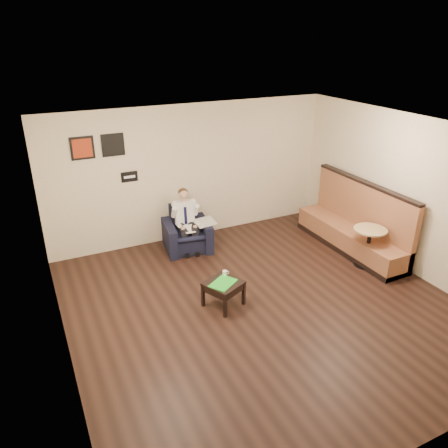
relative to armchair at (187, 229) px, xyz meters
name	(u,v)px	position (x,y,z in m)	size (l,w,h in m)	color
ground	(263,305)	(0.37, -2.42, -0.43)	(6.00, 6.00, 0.00)	black
wall_back	(192,173)	(0.37, 0.58, 0.97)	(6.00, 0.02, 2.80)	#F0E5C4
wall_front	(433,347)	(0.37, -5.42, 0.97)	(6.00, 0.02, 2.80)	#F0E5C4
wall_left	(55,271)	(-2.63, -2.42, 0.97)	(0.02, 6.00, 2.80)	#F0E5C4
wall_right	(413,196)	(3.37, -2.42, 0.97)	(0.02, 6.00, 2.80)	#F0E5C4
ceiling	(271,134)	(0.37, -2.42, 2.37)	(6.00, 6.00, 0.02)	white
seating_sign	(129,177)	(-0.93, 0.56, 1.07)	(0.32, 0.02, 0.20)	black
art_print_left	(82,148)	(-1.73, 0.56, 1.72)	(0.42, 0.03, 0.42)	#A73314
art_print_right	(113,145)	(-1.18, 0.56, 1.72)	(0.42, 0.03, 0.42)	black
armchair	(187,229)	(0.00, 0.00, 0.00)	(0.88, 0.88, 0.85)	black
seated_man	(188,224)	(-0.02, -0.11, 0.16)	(0.56, 0.84, 1.17)	white
lap_papers	(189,229)	(-0.03, -0.20, 0.10)	(0.20, 0.28, 0.01)	white
newspaper	(205,222)	(0.34, -0.14, 0.15)	(0.37, 0.46, 0.01)	silver
side_table	(223,294)	(-0.21, -2.13, -0.21)	(0.52, 0.52, 0.43)	black
green_folder	(223,283)	(-0.23, -2.16, 0.01)	(0.43, 0.30, 0.01)	green
coffee_mug	(225,273)	(-0.10, -1.96, 0.05)	(0.08, 0.08, 0.09)	white
smartphone	(218,278)	(-0.23, -1.97, 0.00)	(0.13, 0.07, 0.01)	black
banquette	(352,218)	(2.96, -1.45, 0.26)	(0.64, 2.69, 1.38)	brown
cafe_table	(368,247)	(2.80, -2.11, -0.05)	(0.60, 0.60, 0.75)	tan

